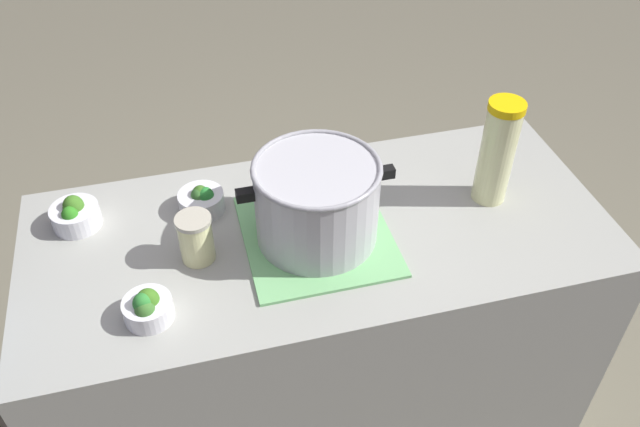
% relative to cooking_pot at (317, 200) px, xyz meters
% --- Properties ---
extents(counter_slab, '(1.37, 0.61, 0.91)m').
position_rel_cooking_pot_xyz_m(counter_slab, '(-0.01, -0.02, -0.57)').
color(counter_slab, '#9B9C93').
rests_on(counter_slab, ground_plane).
extents(dish_cloth, '(0.33, 0.35, 0.01)m').
position_rel_cooking_pot_xyz_m(dish_cloth, '(0.00, -0.00, -0.11)').
color(dish_cloth, '#77BF77').
rests_on(dish_cloth, counter_slab).
extents(cooking_pot, '(0.35, 0.28, 0.20)m').
position_rel_cooking_pot_xyz_m(cooking_pot, '(0.00, 0.00, 0.00)').
color(cooking_pot, '#B7B7BC').
rests_on(cooking_pot, dish_cloth).
extents(lemonade_pitcher, '(0.09, 0.09, 0.27)m').
position_rel_cooking_pot_xyz_m(lemonade_pitcher, '(-0.45, -0.03, 0.03)').
color(lemonade_pitcher, beige).
rests_on(lemonade_pitcher, counter_slab).
extents(mason_jar, '(0.08, 0.08, 0.12)m').
position_rel_cooking_pot_xyz_m(mason_jar, '(0.27, -0.00, -0.05)').
color(mason_jar, '#EEEDA5').
rests_on(mason_jar, counter_slab).
extents(broccoli_bowl_front, '(0.11, 0.11, 0.07)m').
position_rel_cooking_pot_xyz_m(broccoli_bowl_front, '(0.24, -0.16, -0.08)').
color(broccoli_bowl_front, silver).
rests_on(broccoli_bowl_front, counter_slab).
extents(broccoli_bowl_center, '(0.10, 0.10, 0.07)m').
position_rel_cooking_pot_xyz_m(broccoli_bowl_center, '(0.39, 0.15, -0.08)').
color(broccoli_bowl_center, silver).
rests_on(broccoli_bowl_center, counter_slab).
extents(broccoli_bowl_back, '(0.11, 0.11, 0.08)m').
position_rel_cooking_pot_xyz_m(broccoli_bowl_back, '(0.54, -0.18, -0.08)').
color(broccoli_bowl_back, silver).
rests_on(broccoli_bowl_back, counter_slab).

